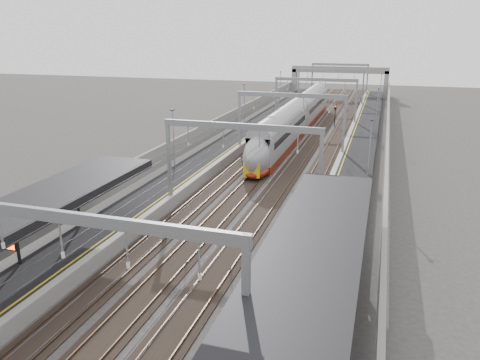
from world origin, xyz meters
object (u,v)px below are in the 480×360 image
Objects in this scene: overbridge at (340,74)px; train at (295,122)px; signal_green at (295,101)px; bench at (295,317)px.

overbridge reaches higher than train.
overbridge reaches higher than signal_green.
bench is at bearing -79.28° from signal_green.
bench is (7.37, -93.54, -3.68)m from overbridge.
signal_green reaches higher than bench.
signal_green is at bearing 100.72° from bench.
train is 20.06m from signal_green.
signal_green is at bearing 100.63° from train.
overbridge is at bearing 94.51° from bench.
overbridge is 10.63× the size of bench.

